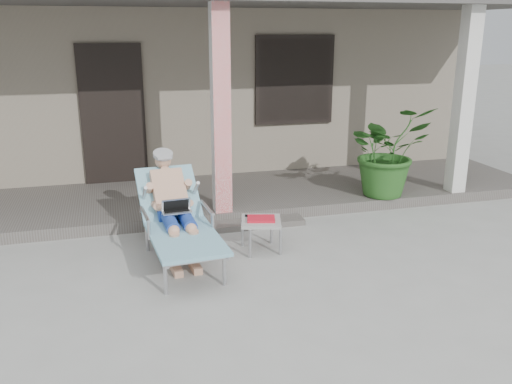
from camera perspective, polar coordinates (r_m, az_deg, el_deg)
name	(u,v)px	position (r m, az deg, el deg)	size (l,w,h in m)	color
ground	(268,294)	(5.30, 1.31, -10.70)	(60.00, 60.00, 0.00)	#9E9E99
house	(177,70)	(11.11, -8.35, 12.57)	(10.40, 5.40, 3.30)	gray
porch_deck	(211,197)	(7.98, -4.77, -0.56)	(10.00, 2.00, 0.15)	#605B56
porch_overhang	(207,2)	(7.58, -5.21, 19.30)	(10.00, 2.30, 2.85)	silver
porch_step	(228,226)	(6.93, -3.02, -3.59)	(2.00, 0.30, 0.07)	#605B56
lounger	(175,194)	(5.94, -8.53, -0.23)	(0.82, 1.85, 1.18)	#B7B7BC
side_table	(261,223)	(6.16, 0.54, -3.26)	(0.54, 0.54, 0.40)	#A0A19C
potted_palm	(387,151)	(7.90, 13.65, 4.24)	(1.16, 1.01, 1.29)	#26591E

